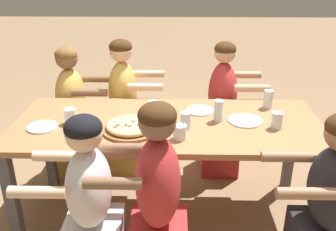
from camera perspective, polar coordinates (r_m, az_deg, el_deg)
The scene contains 19 objects.
ground_plane at distance 2.96m, azimuth 0.00°, elevation -14.73°, with size 18.00×18.00×0.00m, color #896B4C.
dining_table at distance 2.58m, azimuth 0.00°, elevation -2.72°, with size 2.09×0.86×0.77m.
pizza_board_main at distance 2.43m, azimuth -5.72°, elevation -1.71°, with size 0.37×0.37×0.05m.
empty_plate_a at distance 2.72m, azimuth 4.91°, elevation 0.78°, with size 0.20×0.20×0.02m.
empty_plate_b at distance 2.60m, azimuth -18.60°, elevation -1.67°, with size 0.20×0.20×0.02m.
empty_plate_c at distance 2.61m, azimuth 11.69°, elevation -0.77°, with size 0.23×0.23×0.02m.
cocktail_glass_blue at distance 2.31m, azimuth 1.80°, elevation -2.65°, with size 0.08×0.08×0.12m.
drinking_glass_a at distance 2.64m, azimuth -2.22°, elevation 1.06°, with size 0.08×0.08×0.11m.
drinking_glass_b at distance 2.54m, azimuth 16.22°, elevation -0.86°, with size 0.08×0.08×0.11m.
drinking_glass_c at distance 2.56m, azimuth 7.69°, elevation 0.59°, with size 0.07×0.07×0.15m.
drinking_glass_d at distance 2.85m, azimuth 14.99°, elevation 2.24°, with size 0.07×0.07×0.13m.
drinking_glass_e at distance 2.60m, azimuth -14.65°, elevation -0.19°, with size 0.08×0.08×0.10m.
drinking_glass_f at distance 2.44m, azimuth 2.69°, elevation -0.92°, with size 0.07×0.07×0.11m.
diner_near_midleft at distance 2.18m, azimuth -11.61°, elevation -14.68°, with size 0.51×0.40×1.11m.
diner_far_left at distance 3.36m, azimuth -14.21°, elevation -0.20°, with size 0.51×0.40×1.13m.
diner_near_right at distance 2.28m, azimuth 22.89°, elevation -14.06°, with size 0.51×0.40×1.13m.
diner_far_midright at distance 3.26m, azimuth 8.16°, elevation -0.06°, with size 0.51×0.40×1.18m.
diner_far_midleft at distance 3.26m, azimuth -6.65°, elevation 0.26°, with size 0.51×0.40×1.20m.
diner_near_center at distance 2.11m, azimuth -1.57°, elevation -14.36°, with size 0.51×0.40×1.18m.
Camera 1 is at (0.05, -2.30, 1.85)m, focal length 40.00 mm.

